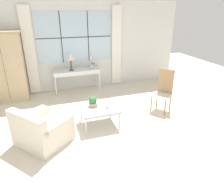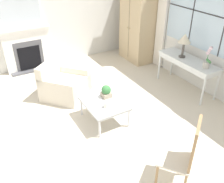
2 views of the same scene
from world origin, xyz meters
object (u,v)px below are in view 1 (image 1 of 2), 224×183
Objects in this scene: coffee_table at (99,109)px; potted_plant_small at (93,101)px; side_chair_wooden at (164,88)px; armchair_upholstered at (42,131)px; armoire at (6,67)px; table_lamp at (70,57)px; pillar_candle at (108,106)px; console_table at (77,72)px; potted_orchid at (92,63)px.

potted_plant_small reaches higher than coffee_table.
armchair_upholstered is at bearing -170.05° from side_chair_wooden.
potted_plant_small is at bearing -45.96° from armoire.
pillar_candle is (0.50, -2.24, -0.67)m from table_lamp.
armoire is 1.84m from table_lamp.
table_lamp is 2.81m from armchair_upholstered.
table_lamp is 2.19× the size of potted_plant_small.
armchair_upholstered is at bearing -166.14° from coffee_table.
potted_orchid is (0.50, -0.02, 0.25)m from console_table.
console_table is at bearing 178.05° from potted_orchid.
potted_plant_small reaches higher than pillar_candle.
table_lamp is (1.83, -0.03, 0.15)m from armoire.
side_chair_wooden is (1.48, -1.97, -0.32)m from potted_orchid.
coffee_table is (-1.83, -0.23, -0.20)m from side_chair_wooden.
side_chair_wooden reaches higher than potted_plant_small.
armoire reaches higher than armchair_upholstered.
potted_orchid reaches higher than console_table.
potted_orchid is at bearing 77.35° from potted_plant_small.
console_table is 2.76× the size of table_lamp.
armoire is 3.70× the size of table_lamp.
table_lamp is at bearing -1.04° from armoire.
armoire reaches higher than table_lamp.
console_table is 2.80m from armchair_upholstered.
armchair_upholstered is 1.26m from potted_plant_small.
potted_orchid is 2.31m from pillar_candle.
potted_orchid is 0.38× the size of armchair_upholstered.
potted_orchid is at bearing -1.95° from console_table.
armchair_upholstered is 1.14× the size of side_chair_wooden.
potted_plant_small is at bearing 137.50° from coffee_table.
console_table is 1.70× the size of coffee_table.
side_chair_wooden is (2.14, -1.95, -0.56)m from table_lamp.
armoire is at bearing 179.84° from potted_orchid.
armoire is 4.46m from side_chair_wooden.
side_chair_wooden is 1.26× the size of coffee_table.
potted_orchid reaches higher than armchair_upholstered.
armoire reaches higher than side_chair_wooden.
potted_orchid is 3.93× the size of pillar_candle.
table_lamp is at bearing -165.57° from console_table.
side_chair_wooden is at bearing -45.21° from console_table.
pillar_candle is at bearing -170.05° from side_chair_wooden.
potted_plant_small is 2.04× the size of pillar_candle.
side_chair_wooden is at bearing -26.48° from armoire.
console_table is 1.35× the size of side_chair_wooden.
potted_plant_small is at bearing 20.33° from armchair_upholstered.
pillar_candle is (0.18, -0.06, 0.09)m from coffee_table.
potted_plant_small is (0.03, -2.11, -0.10)m from console_table.
coffee_table is at bearing -81.68° from table_lamp.
armchair_upholstered is at bearing -170.04° from pillar_candle.
armchair_upholstered is at bearing -70.90° from armoire.
armoire reaches higher than console_table.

